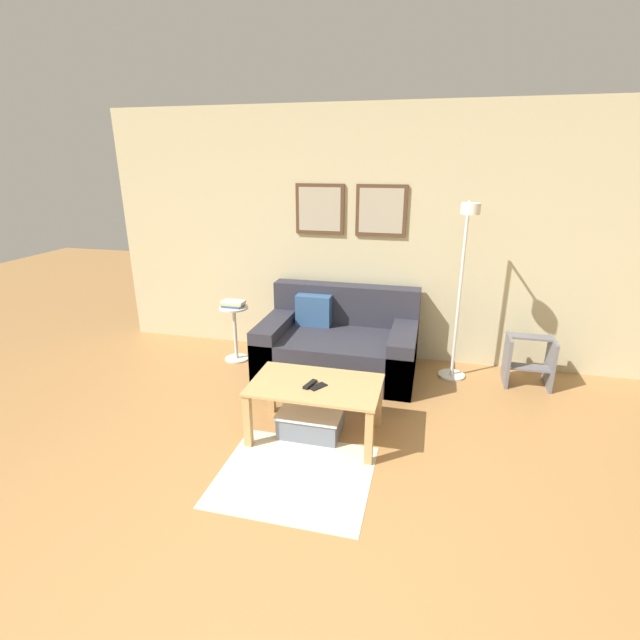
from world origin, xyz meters
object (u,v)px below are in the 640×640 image
(couch, at_px, (339,344))
(coffee_table, at_px, (315,393))
(floor_lamp, at_px, (462,280))
(side_table, at_px, (235,329))
(remote_control, at_px, (310,384))
(storage_bin, at_px, (311,421))
(book_stack, at_px, (233,304))
(step_stool, at_px, (529,360))
(cell_phone, at_px, (318,386))

(couch, bearing_deg, coffee_table, -86.50)
(floor_lamp, relative_size, side_table, 2.89)
(couch, distance_m, remote_control, 1.27)
(couch, height_order, storage_bin, couch)
(storage_bin, bearing_deg, book_stack, 134.29)
(couch, bearing_deg, step_stool, 3.29)
(side_table, relative_size, book_stack, 2.47)
(cell_phone, height_order, step_stool, step_stool)
(book_stack, distance_m, step_stool, 2.95)
(couch, relative_size, floor_lamp, 0.90)
(remote_control, bearing_deg, floor_lamp, 64.35)
(coffee_table, relative_size, cell_phone, 6.97)
(coffee_table, height_order, book_stack, book_stack)
(book_stack, relative_size, step_stool, 0.51)
(remote_control, height_order, step_stool, step_stool)
(side_table, bearing_deg, couch, 0.95)
(side_table, bearing_deg, cell_phone, -45.63)
(couch, relative_size, step_stool, 3.23)
(cell_phone, bearing_deg, storage_bin, 167.67)
(storage_bin, bearing_deg, remote_control, -79.45)
(coffee_table, height_order, storage_bin, coffee_table)
(coffee_table, bearing_deg, side_table, 134.74)
(side_table, height_order, book_stack, book_stack)
(remote_control, relative_size, step_stool, 0.32)
(book_stack, bearing_deg, side_table, -54.39)
(coffee_table, distance_m, side_table, 1.68)
(floor_lamp, bearing_deg, coffee_table, -131.41)
(couch, xyz_separation_m, step_stool, (1.80, 0.10, -0.02))
(book_stack, height_order, step_stool, book_stack)
(remote_control, bearing_deg, couch, 107.64)
(couch, height_order, floor_lamp, floor_lamp)
(side_table, distance_m, book_stack, 0.27)
(coffee_table, xyz_separation_m, remote_control, (-0.03, -0.04, 0.09))
(coffee_table, height_order, step_stool, step_stool)
(storage_bin, relative_size, cell_phone, 3.48)
(floor_lamp, relative_size, cell_phone, 12.13)
(couch, relative_size, storage_bin, 3.12)
(storage_bin, height_order, floor_lamp, floor_lamp)
(step_stool, bearing_deg, coffee_table, -142.68)
(storage_bin, height_order, remote_control, remote_control)
(coffee_table, distance_m, book_stack, 1.72)
(couch, distance_m, storage_bin, 1.20)
(storage_bin, bearing_deg, step_stool, 36.00)
(storage_bin, relative_size, side_table, 0.83)
(floor_lamp, bearing_deg, side_table, 179.82)
(coffee_table, relative_size, storage_bin, 2.00)
(floor_lamp, bearing_deg, book_stack, 179.43)
(coffee_table, xyz_separation_m, step_stool, (1.73, 1.32, -0.11))
(floor_lamp, bearing_deg, storage_bin, -133.31)
(book_stack, bearing_deg, floor_lamp, -0.57)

